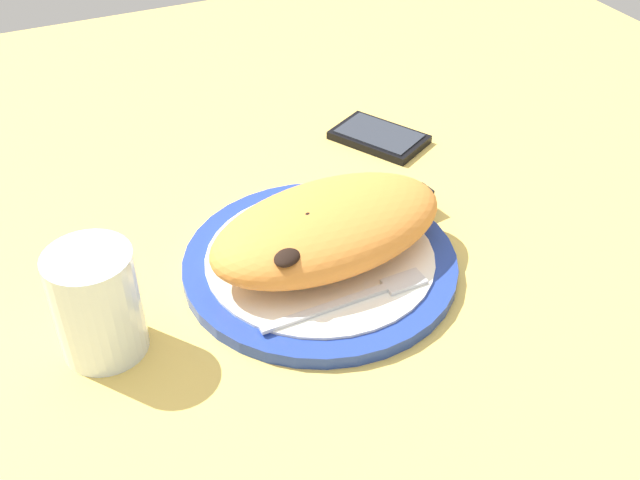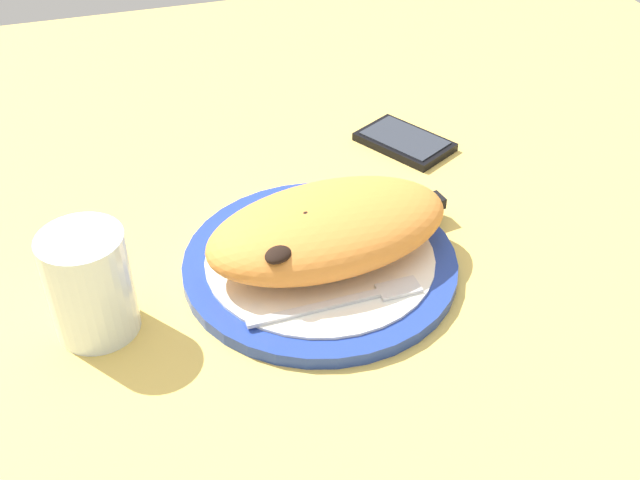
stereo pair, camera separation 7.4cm
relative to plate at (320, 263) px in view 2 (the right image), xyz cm
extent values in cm
cube|color=#DBB756|center=(0.00, 0.00, -2.28)|extent=(150.00, 150.00, 3.00)
cylinder|color=#233D99|center=(0.00, 0.00, -0.11)|extent=(27.16, 27.16, 1.34)
cylinder|color=white|center=(0.00, 0.00, 0.71)|extent=(22.67, 22.67, 0.30)
ellipsoid|color=orange|center=(0.87, -0.25, 4.07)|extent=(25.74, 15.95, 6.42)
ellipsoid|color=black|center=(-1.51, -0.88, 6.74)|extent=(2.97, 2.57, 0.90)
ellipsoid|color=black|center=(-5.23, -4.49, 5.87)|extent=(3.72, 3.53, 1.06)
cube|color=silver|center=(-2.87, -7.25, 1.06)|extent=(12.67, 1.24, 0.40)
cube|color=silver|center=(5.45, -7.03, 1.06)|extent=(4.06, 2.31, 0.40)
cube|color=silver|center=(-1.44, 2.00, 1.06)|extent=(12.52, 3.49, 0.40)
cube|color=black|center=(9.92, 3.77, 1.46)|extent=(10.74, 3.60, 1.20)
cube|color=black|center=(17.27, 19.65, -0.28)|extent=(11.54, 13.18, 1.00)
cube|color=#2D333D|center=(17.27, 19.65, 0.30)|extent=(9.98, 11.50, 0.16)
cylinder|color=silver|center=(-21.66, -1.78, 4.36)|extent=(7.45, 7.45, 10.28)
cylinder|color=silver|center=(-21.66, -1.78, 1.26)|extent=(6.86, 6.86, 3.68)
camera|label=1|loc=(-24.75, -53.34, 48.37)|focal=43.11mm
camera|label=2|loc=(-17.83, -56.04, 48.37)|focal=43.11mm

